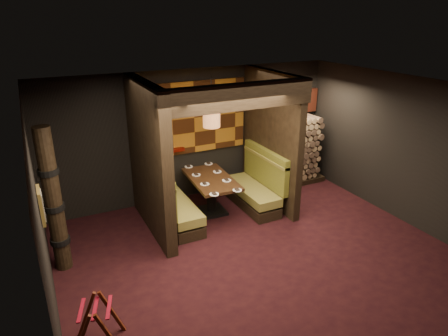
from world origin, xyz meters
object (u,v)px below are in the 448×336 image
Objects in this scene: booth_bench_right at (256,188)px; luggage_rack at (97,323)px; dining_table at (211,188)px; firewood_stack at (290,151)px; pendant_lamp at (211,115)px; totem_column at (54,202)px; booth_bench_left at (172,206)px.

booth_bench_right is 4.53m from luggage_rack.
booth_bench_right is at bearing 33.81° from luggage_rack.
booth_bench_right reaches higher than luggage_rack.
dining_table is 2.44m from firewood_stack.
booth_bench_right is at bearing -3.19° from pendant_lamp.
luggage_rack is 0.31× the size of totem_column.
dining_table is 3.12m from totem_column.
totem_column is (-2.98, -0.66, 0.64)m from dining_table.
totem_column reaches higher than dining_table.
pendant_lamp is (-1.00, 0.06, 1.69)m from booth_bench_right.
luggage_rack is (-2.76, -2.57, -1.75)m from pendant_lamp.
firewood_stack is at bearing 15.33° from pendant_lamp.
firewood_stack is at bearing 12.17° from booth_bench_left.
totem_column is at bearing -172.14° from booth_bench_right.
booth_bench_left is 1.04× the size of dining_table.
dining_table is at bearing 173.95° from booth_bench_right.
booth_bench_left is at bearing 180.00° from booth_bench_right.
booth_bench_right is at bearing 0.00° from booth_bench_left.
booth_bench_left is 0.91m from dining_table.
dining_table is 1.56× the size of pendant_lamp.
pendant_lamp reaches higher than firewood_stack.
totem_column is (-3.98, -0.55, 0.79)m from booth_bench_right.
booth_bench_left is 3.14m from luggage_rack.
dining_table is at bearing 43.52° from luggage_rack.
booth_bench_right is 0.67× the size of totem_column.
pendant_lamp is 2.75m from firewood_stack.
dining_table is (-1.00, 0.11, 0.15)m from booth_bench_right.
booth_bench_left is 2.30m from totem_column.
firewood_stack is (5.11, 3.22, 0.47)m from luggage_rack.
booth_bench_right is 1.97m from pendant_lamp.
pendant_lamp is (0.00, -0.05, 1.54)m from dining_table.
pendant_lamp reaches higher than booth_bench_right.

